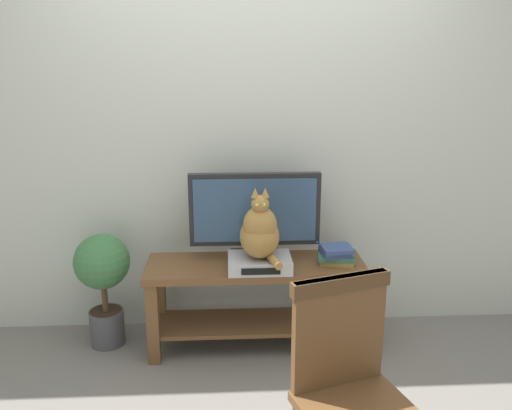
% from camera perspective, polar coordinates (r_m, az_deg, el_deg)
% --- Properties ---
extents(ground_plane, '(12.00, 12.00, 0.00)m').
position_cam_1_polar(ground_plane, '(3.02, -0.11, -19.69)').
color(ground_plane, slate).
extents(back_wall, '(7.00, 0.12, 2.80)m').
position_cam_1_polar(back_wall, '(3.36, -0.90, 9.76)').
color(back_wall, '#B7BCB2').
rests_on(back_wall, ground).
extents(tv_stand, '(1.31, 0.43, 0.55)m').
position_cam_1_polar(tv_stand, '(3.26, -0.05, -9.02)').
color(tv_stand, brown).
rests_on(tv_stand, ground).
extents(tv, '(0.79, 0.20, 0.53)m').
position_cam_1_polar(tv, '(3.18, -0.13, -0.92)').
color(tv, black).
rests_on(tv, tv_stand).
extents(media_box, '(0.37, 0.26, 0.08)m').
position_cam_1_polar(media_box, '(3.10, 0.38, -6.24)').
color(media_box, '#ADADB2').
rests_on(media_box, tv_stand).
extents(cat, '(0.23, 0.36, 0.43)m').
position_cam_1_polar(cat, '(3.02, 0.43, -2.91)').
color(cat, olive).
rests_on(cat, media_box).
extents(wooden_chair, '(0.52, 0.52, 0.94)m').
position_cam_1_polar(wooden_chair, '(2.17, 10.14, -18.33)').
color(wooden_chair, brown).
rests_on(wooden_chair, ground).
extents(book_stack, '(0.23, 0.19, 0.11)m').
position_cam_1_polar(book_stack, '(3.22, 8.61, -5.33)').
color(book_stack, olive).
rests_on(book_stack, tv_stand).
extents(potted_plant, '(0.34, 0.34, 0.72)m').
position_cam_1_polar(potted_plant, '(3.38, -16.15, -7.38)').
color(potted_plant, '#47474C').
rests_on(potted_plant, ground).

